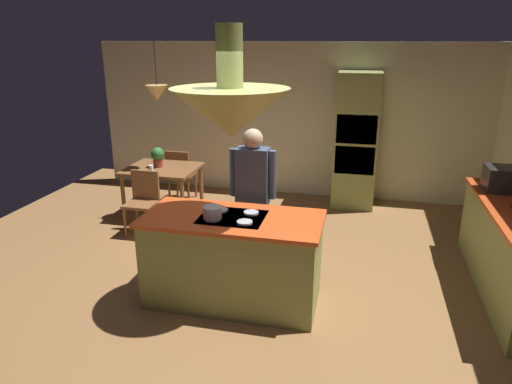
% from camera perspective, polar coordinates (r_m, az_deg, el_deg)
% --- Properties ---
extents(ground, '(8.16, 8.16, 0.00)m').
position_cam_1_polar(ground, '(5.14, -2.15, -11.94)').
color(ground, olive).
extents(wall_back, '(6.80, 0.10, 2.55)m').
position_cam_1_polar(wall_back, '(7.92, 4.39, 8.80)').
color(wall_back, beige).
rests_on(wall_back, ground).
extents(kitchen_island, '(1.79, 0.85, 0.95)m').
position_cam_1_polar(kitchen_island, '(4.75, -2.86, -8.26)').
color(kitchen_island, '#8C934C').
rests_on(kitchen_island, ground).
extents(oven_tower, '(0.66, 0.62, 2.12)m').
position_cam_1_polar(oven_tower, '(7.48, 12.26, 6.17)').
color(oven_tower, '#8C934C').
rests_on(oven_tower, ground).
extents(dining_table, '(1.05, 0.90, 0.76)m').
position_cam_1_polar(dining_table, '(7.09, -11.48, 2.20)').
color(dining_table, brown).
rests_on(dining_table, ground).
extents(person_at_island, '(0.53, 0.22, 1.68)m').
position_cam_1_polar(person_at_island, '(5.17, -0.39, 0.02)').
color(person_at_island, tan).
rests_on(person_at_island, ground).
extents(range_hood, '(1.10, 1.10, 1.00)m').
position_cam_1_polar(range_hood, '(4.29, -3.18, 10.10)').
color(range_hood, '#8C934C').
extents(pendant_light_over_table, '(0.32, 0.32, 0.82)m').
position_cam_1_polar(pendant_light_over_table, '(6.86, -12.13, 11.89)').
color(pendant_light_over_table, '#E0B266').
extents(chair_facing_island, '(0.40, 0.40, 0.87)m').
position_cam_1_polar(chair_facing_island, '(6.56, -13.78, -0.72)').
color(chair_facing_island, brown).
rests_on(chair_facing_island, ground).
extents(chair_by_back_wall, '(0.40, 0.40, 0.87)m').
position_cam_1_polar(chair_by_back_wall, '(7.72, -9.37, 2.47)').
color(chair_by_back_wall, brown).
rests_on(chair_by_back_wall, ground).
extents(potted_plant_on_table, '(0.20, 0.20, 0.30)m').
position_cam_1_polar(potted_plant_on_table, '(7.07, -12.07, 4.38)').
color(potted_plant_on_table, '#99382D').
rests_on(potted_plant_on_table, dining_table).
extents(cup_on_table, '(0.07, 0.07, 0.09)m').
position_cam_1_polar(cup_on_table, '(6.88, -12.84, 2.88)').
color(cup_on_table, white).
rests_on(cup_on_table, dining_table).
extents(microwave_on_counter, '(0.46, 0.36, 0.28)m').
position_cam_1_polar(microwave_on_counter, '(6.01, 28.58, 1.39)').
color(microwave_on_counter, '#232326').
rests_on(microwave_on_counter, counter_run_right).
extents(cooking_pot_on_cooktop, '(0.18, 0.18, 0.12)m').
position_cam_1_polar(cooking_pot_on_cooktop, '(4.46, -5.40, -2.55)').
color(cooking_pot_on_cooktop, '#B2B2B7').
rests_on(cooking_pot_on_cooktop, kitchen_island).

